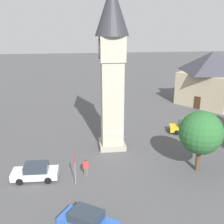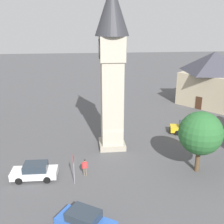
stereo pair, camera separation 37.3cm
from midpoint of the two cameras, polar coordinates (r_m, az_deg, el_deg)
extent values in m
plane|color=#4C4C4F|center=(31.42, -0.34, -7.29)|extent=(200.00, 200.00, 0.00)
cube|color=#A59C89|center=(31.29, -0.34, -6.79)|extent=(2.88, 2.88, 0.60)
cube|color=#B7AD99|center=(29.53, -0.36, 1.82)|extent=(2.31, 2.31, 9.18)
cube|color=#B7AD99|center=(28.42, -0.39, 13.21)|extent=(2.58, 2.58, 2.54)
cone|color=#2D2D33|center=(28.33, -0.40, 20.87)|extent=(3.49, 3.49, 5.05)
cylinder|color=white|center=(28.60, 2.32, 13.23)|extent=(1.94, 0.04, 1.94)
torus|color=black|center=(28.61, 2.34, 13.23)|extent=(2.00, 0.06, 2.00)
cube|color=black|center=(28.59, 2.40, 13.66)|extent=(0.05, 0.02, 0.54)
cube|color=black|center=(28.32, 2.50, 13.18)|extent=(0.74, 0.02, 0.04)
cylinder|color=white|center=(28.29, -3.12, 13.16)|extent=(1.94, 0.04, 1.94)
torus|color=black|center=(28.29, -3.14, 13.16)|extent=(2.00, 0.06, 2.00)
cube|color=white|center=(26.12, -16.31, -12.36)|extent=(1.85, 4.16, 0.64)
cube|color=#28333D|center=(25.78, -16.10, -11.18)|extent=(1.63, 2.15, 0.64)
cylinder|color=black|center=(25.87, -19.33, -13.72)|extent=(0.24, 0.65, 0.64)
cylinder|color=black|center=(27.19, -18.54, -11.95)|extent=(0.24, 0.65, 0.64)
cylinder|color=black|center=(25.36, -13.79, -13.83)|extent=(0.24, 0.65, 0.64)
cylinder|color=black|center=(26.71, -13.30, -12.01)|extent=(0.24, 0.65, 0.64)
cube|color=black|center=(26.70, -20.62, -12.67)|extent=(1.67, 0.18, 0.16)
cube|color=gold|center=(36.11, 15.02, -3.40)|extent=(2.59, 4.38, 0.64)
cube|color=#28333D|center=(35.92, 15.34, -2.49)|extent=(2.00, 2.40, 0.64)
cylinder|color=black|center=(35.30, 13.20, -4.24)|extent=(0.36, 0.67, 0.64)
cylinder|color=black|center=(36.77, 12.92, -3.28)|extent=(0.36, 0.67, 0.64)
cylinder|color=black|center=(35.70, 17.12, -4.33)|extent=(0.36, 0.67, 0.64)
cylinder|color=black|center=(37.16, 16.69, -3.38)|extent=(0.36, 0.67, 0.64)
cube|color=black|center=(35.92, 11.81, -3.65)|extent=(1.65, 0.50, 0.16)
cube|color=#2D5BB7|center=(19.96, -5.57, -22.48)|extent=(3.66, 4.36, 0.64)
cube|color=#28333D|center=(19.63, -6.03, -20.97)|extent=(2.45, 2.61, 0.64)
cylinder|color=black|center=(21.17, -7.38, -20.72)|extent=(0.53, 0.66, 0.64)
cylinder|color=#706656|center=(25.82, -6.15, -12.49)|extent=(0.13, 0.13, 0.82)
cylinder|color=#706656|center=(25.84, -5.75, -12.45)|extent=(0.13, 0.13, 0.82)
cube|color=#D13838|center=(25.48, -6.01, -11.10)|extent=(0.26, 0.38, 0.60)
cylinder|color=#D13838|center=(25.48, -6.54, -11.25)|extent=(0.09, 0.09, 0.60)
cylinder|color=#D13838|center=(25.53, -5.47, -11.15)|extent=(0.09, 0.09, 0.60)
sphere|color=tan|center=(25.26, -6.04, -10.21)|extent=(0.22, 0.22, 0.22)
sphere|color=black|center=(25.24, -6.04, -10.18)|extent=(0.20, 0.20, 0.20)
cylinder|color=brown|center=(27.40, 17.33, -9.35)|extent=(0.44, 0.44, 2.51)
sphere|color=#28602D|center=(26.30, 17.88, -4.17)|extent=(4.07, 4.07, 4.07)
cube|color=tan|center=(49.54, 19.64, 4.69)|extent=(11.82, 11.66, 5.54)
pyramid|color=#383842|center=(48.75, 20.21, 9.87)|extent=(12.41, 12.24, 3.54)
cube|color=#422819|center=(46.50, 17.31, 1.88)|extent=(0.91, 0.75, 2.10)
cylinder|color=gray|center=(24.44, -8.23, -12.64)|extent=(0.07, 0.07, 2.20)
cube|color=red|center=(23.75, -8.38, -9.74)|extent=(0.60, 0.04, 0.60)
camera|label=1|loc=(0.19, -90.36, -0.12)|focal=43.32mm
camera|label=2|loc=(0.19, 89.64, 0.12)|focal=43.32mm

